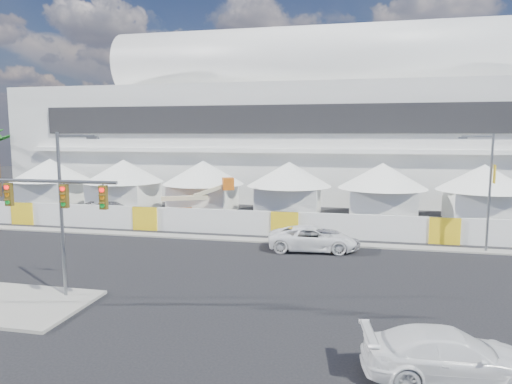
% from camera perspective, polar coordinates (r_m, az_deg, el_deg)
% --- Properties ---
extents(ground, '(160.00, 160.00, 0.00)m').
position_cam_1_polar(ground, '(25.19, -15.52, -11.90)').
color(ground, black).
rests_on(ground, ground).
extents(far_curb, '(80.00, 1.20, 0.12)m').
position_cam_1_polar(far_curb, '(35.57, 26.16, -6.65)').
color(far_curb, gray).
rests_on(far_curb, ground).
extents(stadium, '(80.00, 24.80, 21.98)m').
position_cam_1_polar(stadium, '(62.58, 9.86, 8.34)').
color(stadium, silver).
rests_on(stadium, ground).
extents(tent_row, '(53.40, 8.40, 5.40)m').
position_cam_1_polar(tent_row, '(46.55, -1.34, 1.09)').
color(tent_row, white).
rests_on(tent_row, ground).
extents(hoarding_fence, '(70.00, 0.25, 2.00)m').
position_cam_1_polar(hoarding_fence, '(36.60, 3.62, -4.02)').
color(hoarding_fence, white).
rests_on(hoarding_fence, ground).
extents(sedan_silver, '(2.78, 4.49, 1.43)m').
position_cam_1_polar(sedan_silver, '(33.23, 9.32, -5.78)').
color(sedan_silver, silver).
rests_on(sedan_silver, ground).
extents(pickup_curb, '(3.40, 6.39, 1.71)m').
position_cam_1_polar(pickup_curb, '(32.48, 7.07, -5.78)').
color(pickup_curb, white).
rests_on(pickup_curb, ground).
extents(pickup_near, '(3.14, 6.07, 1.68)m').
position_cam_1_polar(pickup_near, '(17.37, 23.09, -18.25)').
color(pickup_near, white).
rests_on(pickup_near, ground).
extents(lot_car_c, '(3.06, 5.42, 1.48)m').
position_cam_1_polar(lot_car_c, '(47.30, -17.40, -2.09)').
color(lot_car_c, '#98979C').
rests_on(lot_car_c, ground).
extents(streetlight_median, '(2.24, 0.23, 8.10)m').
position_cam_1_polar(streetlight_median, '(24.10, -22.79, -1.30)').
color(streetlight_median, gray).
rests_on(streetlight_median, median_island).
extents(streetlight_curb, '(2.42, 0.55, 8.18)m').
position_cam_1_polar(streetlight_curb, '(34.86, 26.94, 0.87)').
color(streetlight_curb, gray).
rests_on(streetlight_curb, ground).
extents(boom_lift, '(8.32, 3.31, 4.07)m').
position_cam_1_polar(boom_lift, '(42.60, -9.72, -2.38)').
color(boom_lift, '#D66114').
rests_on(boom_lift, ground).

